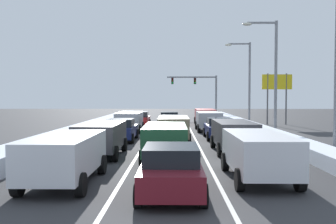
{
  "coord_description": "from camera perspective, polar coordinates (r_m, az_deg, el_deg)",
  "views": [
    {
      "loc": [
        0.14,
        -5.79,
        3.01
      ],
      "look_at": [
        -0.37,
        30.54,
        1.54
      ],
      "focal_mm": 40.64,
      "sensor_mm": 36.0,
      "label": 1
    }
  ],
  "objects": [
    {
      "name": "sedan_navy_left_lane_third",
      "position": [
        26.11,
        -7.02,
        -2.64
      ],
      "size": [
        2.0,
        4.5,
        1.51
      ],
      "color": "navy",
      "rests_on": "ground"
    },
    {
      "name": "suv_charcoal_right_lane_second",
      "position": [
        20.97,
        9.84,
        -3.18
      ],
      "size": [
        2.16,
        4.9,
        1.67
      ],
      "color": "#38383D",
      "rests_on": "ground"
    },
    {
      "name": "suv_tan_center_lane_third",
      "position": [
        25.18,
        0.83,
        -2.23
      ],
      "size": [
        2.16,
        4.9,
        1.67
      ],
      "color": "#937F60",
      "rests_on": "ground"
    },
    {
      "name": "snow_bank_right_shoulder",
      "position": [
        32.46,
        13.02,
        -2.48
      ],
      "size": [
        1.48,
        56.82,
        0.66
      ],
      "primitive_type": "cube",
      "color": "silver",
      "rests_on": "ground"
    },
    {
      "name": "snow_bank_left_shoulder",
      "position": [
        32.52,
        -11.89,
        -2.37
      ],
      "size": [
        1.79,
        56.82,
        0.77
      ],
      "primitive_type": "cube",
      "color": "silver",
      "rests_on": "ground"
    },
    {
      "name": "street_lamp_right_mid",
      "position": [
        30.05,
        15.24,
        6.39
      ],
      "size": [
        2.66,
        0.36,
        8.75
      ],
      "color": "gray",
      "rests_on": "ground"
    },
    {
      "name": "sedan_navy_right_lane_third",
      "position": [
        27.44,
        7.65,
        -2.41
      ],
      "size": [
        2.0,
        4.5,
        1.51
      ],
      "color": "navy",
      "rests_on": "ground"
    },
    {
      "name": "sedan_black_center_lane_fourth",
      "position": [
        31.0,
        0.55,
        -1.84
      ],
      "size": [
        2.0,
        4.5,
        1.51
      ],
      "color": "black",
      "rests_on": "ground"
    },
    {
      "name": "street_lamp_right_near",
      "position": [
        20.31,
        23.1,
        8.14
      ],
      "size": [
        2.66,
        0.36,
        8.65
      ],
      "color": "gray",
      "rests_on": "ground"
    },
    {
      "name": "traffic_light_gantry",
      "position": [
        57.6,
        4.93,
        3.79
      ],
      "size": [
        7.54,
        0.47,
        6.2
      ],
      "color": "slate",
      "rests_on": "ground"
    },
    {
      "name": "suv_green_center_lane_second",
      "position": [
        17.96,
        -0.41,
        -4.07
      ],
      "size": [
        2.16,
        4.9,
        1.67
      ],
      "color": "#1E5633",
      "rests_on": "ground"
    },
    {
      "name": "sedan_maroon_center_lane_nearest",
      "position": [
        11.9,
        0.48,
        -8.58
      ],
      "size": [
        2.0,
        4.5,
        1.51
      ],
      "color": "maroon",
      "rests_on": "ground"
    },
    {
      "name": "sedan_red_left_lane_fifth",
      "position": [
        38.38,
        -4.26,
        -1.05
      ],
      "size": [
        2.0,
        4.5,
        1.51
      ],
      "color": "maroon",
      "rests_on": "ground"
    },
    {
      "name": "roadside_sign_right",
      "position": [
        42.51,
        16.03,
        3.58
      ],
      "size": [
        3.2,
        0.16,
        5.5
      ],
      "color": "#59595B",
      "rests_on": "ground"
    },
    {
      "name": "suv_charcoal_left_lane_second",
      "position": [
        19.59,
        -9.98,
        -3.57
      ],
      "size": [
        2.16,
        4.9,
        1.67
      ],
      "color": "#38383D",
      "rests_on": "ground"
    },
    {
      "name": "sedan_gray_center_lane_fifth",
      "position": [
        37.46,
        0.22,
        -1.12
      ],
      "size": [
        2.0,
        4.5,
        1.51
      ],
      "color": "slate",
      "rests_on": "ground"
    },
    {
      "name": "suv_white_right_lane_nearest",
      "position": [
        14.17,
        13.36,
        -5.85
      ],
      "size": [
        2.16,
        4.9,
        1.67
      ],
      "color": "silver",
      "rests_on": "ground"
    },
    {
      "name": "suv_white_left_lane_nearest",
      "position": [
        13.62,
        -15.19,
        -6.2
      ],
      "size": [
        2.16,
        4.9,
        1.67
      ],
      "color": "silver",
      "rests_on": "ground"
    },
    {
      "name": "suv_silver_right_lane_fourth",
      "position": [
        33.58,
        6.09,
        -1.1
      ],
      "size": [
        2.16,
        4.9,
        1.67
      ],
      "color": "#B7BABF",
      "rests_on": "ground"
    },
    {
      "name": "suv_silver_left_lane_fourth",
      "position": [
        32.63,
        -5.79,
        -1.2
      ],
      "size": [
        2.16,
        4.9,
        1.67
      ],
      "color": "#B7BABF",
      "rests_on": "ground"
    },
    {
      "name": "lane_stripe_between_center_lane_and_left_lane",
      "position": [
        31.81,
        -2.52,
        -3.11
      ],
      "size": [
        0.14,
        56.82,
        0.01
      ],
      "primitive_type": "cube",
      "color": "silver",
      "rests_on": "ground"
    },
    {
      "name": "street_lamp_right_far",
      "position": [
        40.13,
        11.65,
        5.27
      ],
      "size": [
        2.66,
        0.36,
        8.59
      ],
      "color": "gray",
      "rests_on": "ground"
    },
    {
      "name": "lane_stripe_between_right_lane_and_center_lane",
      "position": [
        31.8,
        3.62,
        -3.12
      ],
      "size": [
        0.14,
        56.82,
        0.01
      ],
      "primitive_type": "cube",
      "color": "silver",
      "rests_on": "ground"
    },
    {
      "name": "suv_red_right_lane_fifth",
      "position": [
        40.9,
        5.58,
        -0.49
      ],
      "size": [
        2.16,
        4.9,
        1.67
      ],
      "color": "maroon",
      "rests_on": "ground"
    },
    {
      "name": "ground_plane",
      "position": [
        26.62,
        0.5,
        -4.18
      ],
      "size": [
        134.29,
        134.29,
        0.0
      ],
      "primitive_type": "plane",
      "color": "#333335"
    }
  ]
}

